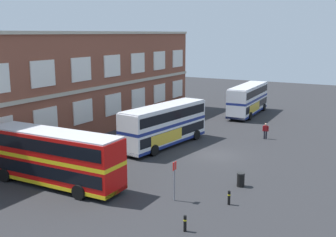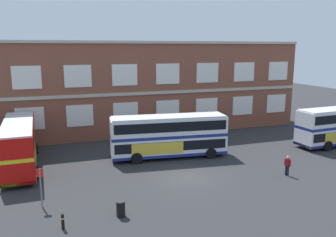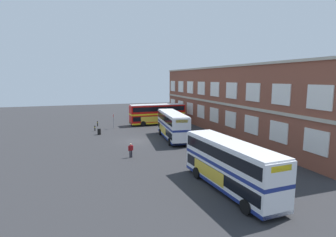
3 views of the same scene
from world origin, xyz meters
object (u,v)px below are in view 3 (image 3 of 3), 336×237
object	(u,v)px
double_decker_middle	(172,125)
double_decker_near	(157,114)
bus_stand_flag	(113,120)
double_decker_far	(230,165)
station_litter_bin	(99,132)
waiting_passenger	(131,150)
safety_bollard_west	(95,128)
safety_bollard_east	(97,124)

from	to	relation	value
double_decker_middle	double_decker_near	bearing A→B (deg)	173.19
double_decker_middle	bus_stand_flag	world-z (taller)	double_decker_middle
double_decker_far	station_litter_bin	bearing A→B (deg)	-162.24
double_decker_near	double_decker_middle	distance (m)	13.42
waiting_passenger	safety_bollard_west	world-z (taller)	waiting_passenger
waiting_passenger	double_decker_near	bearing A→B (deg)	155.57
double_decker_middle	waiting_passenger	world-z (taller)	double_decker_middle
station_litter_bin	safety_bollard_west	distance (m)	3.55
double_decker_middle	safety_bollard_west	distance (m)	15.09
double_decker_middle	waiting_passenger	xyz separation A→B (m)	(7.58, -7.91, -1.22)
station_litter_bin	double_decker_middle	bearing A→B (deg)	56.46
double_decker_near	bus_stand_flag	distance (m)	9.17
bus_stand_flag	double_decker_middle	bearing A→B (deg)	32.63
double_decker_near	safety_bollard_west	xyz separation A→B (m)	(2.95, -12.41, -1.66)
double_decker_near	double_decker_middle	bearing A→B (deg)	-6.81
safety_bollard_west	waiting_passenger	bearing A→B (deg)	9.21
bus_stand_flag	safety_bollard_west	world-z (taller)	bus_stand_flag
safety_bollard_east	double_decker_far	bearing A→B (deg)	13.17
safety_bollard_west	safety_bollard_east	distance (m)	4.78
bus_stand_flag	safety_bollard_east	xyz separation A→B (m)	(-3.55, -2.63, -1.14)
double_decker_near	waiting_passenger	world-z (taller)	double_decker_near
double_decker_far	safety_bollard_east	xyz separation A→B (m)	(-34.44, -8.06, -1.66)
bus_stand_flag	safety_bollard_east	size ratio (longest dim) A/B	2.84
double_decker_near	safety_bollard_west	distance (m)	12.86
double_decker_middle	safety_bollard_east	size ratio (longest dim) A/B	11.82
waiting_passenger	safety_bollard_west	xyz separation A→B (m)	(-17.96, -2.91, -0.44)
double_decker_middle	double_decker_far	bearing A→B (deg)	-5.79
double_decker_near	safety_bollard_west	world-z (taller)	double_decker_near
waiting_passenger	station_litter_bin	world-z (taller)	waiting_passenger
safety_bollard_west	double_decker_middle	bearing A→B (deg)	46.18
waiting_passenger	double_decker_far	bearing A→B (deg)	26.80
waiting_passenger	safety_bollard_west	bearing A→B (deg)	-170.79
double_decker_far	double_decker_near	bearing A→B (deg)	173.80
waiting_passenger	bus_stand_flag	distance (m)	19.14
safety_bollard_east	bus_stand_flag	bearing A→B (deg)	36.51
double_decker_near	safety_bollard_east	xyz separation A→B (m)	(-1.76, -11.61, -1.66)
station_litter_bin	safety_bollard_west	xyz separation A→B (m)	(-3.52, -0.46, -0.03)
bus_stand_flag	station_litter_bin	bearing A→B (deg)	-32.38
double_decker_middle	double_decker_far	world-z (taller)	same
double_decker_middle	safety_bollard_east	distance (m)	18.19
double_decker_near	bus_stand_flag	size ratio (longest dim) A/B	4.09
waiting_passenger	safety_bollard_west	size ratio (longest dim) A/B	1.79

